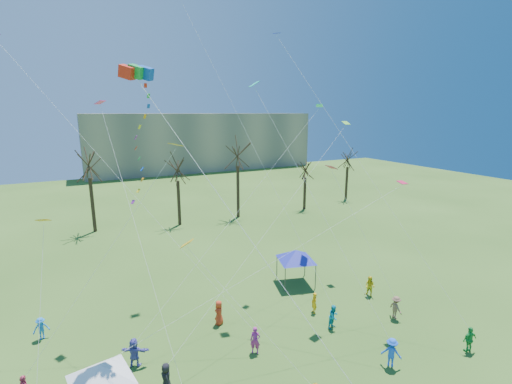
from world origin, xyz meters
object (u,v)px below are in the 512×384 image
canopy_tent_white (100,372)px  canopy_tent_blue (296,255)px  big_box_kite (146,146)px  distant_building (202,141)px

canopy_tent_white → canopy_tent_blue: 18.53m
big_box_kite → canopy_tent_white: big_box_kite is taller
canopy_tent_blue → big_box_kite: bearing=-156.7°
big_box_kite → canopy_tent_blue: 18.27m
distant_building → big_box_kite: big_box_kite is taller
canopy_tent_white → canopy_tent_blue: (16.79, 7.85, 0.18)m
distant_building → canopy_tent_white: bearing=-112.1°
big_box_kite → distant_building: bearing=69.5°
big_box_kite → canopy_tent_blue: size_ratio=4.96×
distant_building → canopy_tent_blue: bearing=-101.8°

